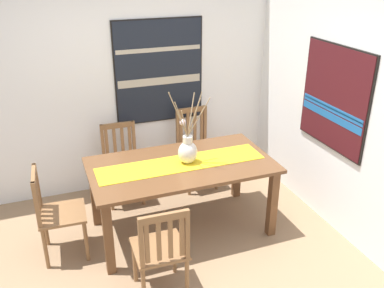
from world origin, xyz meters
The scene contains 12 objects.
ground_plane centered at (0.00, 0.00, -0.01)m, with size 6.40×6.40×0.03m, color #8E7051.
wall_back centered at (0.00, 1.86, 1.35)m, with size 6.40×0.12×2.70m, color white.
wall_side centered at (1.86, 0.00, 1.35)m, with size 0.12×6.40×2.70m, color white.
dining_table centered at (0.30, 0.64, 0.66)m, with size 1.80×0.97×0.76m.
table_runner centered at (0.30, 0.64, 0.76)m, with size 1.66×0.36×0.01m, color gold.
centerpiece_vase centered at (0.36, 0.63, 0.91)m, with size 0.37×0.25×0.74m.
chair_0 centered at (0.78, 1.50, 0.49)m, with size 0.43×0.43×0.96m.
chair_1 centered at (-0.93, 0.66, 0.48)m, with size 0.44×0.44×0.90m.
chair_2 centered at (-0.13, 1.48, 0.47)m, with size 0.43×0.43×0.89m.
chair_3 centered at (-0.17, -0.21, 0.47)m, with size 0.43×0.43×0.89m.
painting_on_back_wall centered at (0.43, 1.79, 1.39)m, with size 1.06×0.05×1.21m.
painting_on_side_wall centered at (1.79, 0.35, 1.36)m, with size 0.05×0.97×1.03m.
Camera 1 is at (-0.89, -2.86, 2.64)m, focal length 39.51 mm.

